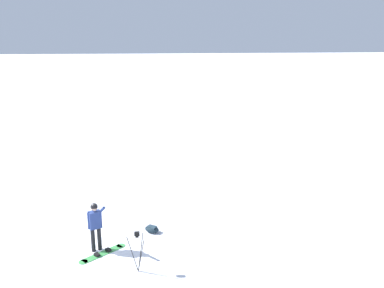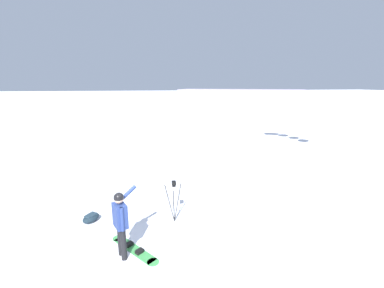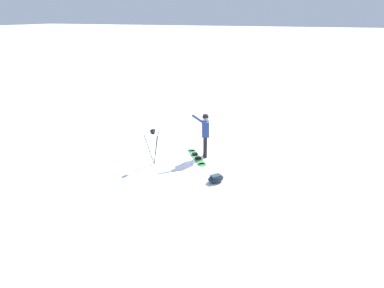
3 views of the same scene
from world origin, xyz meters
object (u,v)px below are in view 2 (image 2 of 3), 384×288
(snowboarder, at_px, (121,218))
(camera_tripod, at_px, (174,193))
(gear_bag_large, at_px, (91,218))
(snowboard, at_px, (134,249))

(snowboarder, distance_m, camera_tripod, 2.03)
(snowboarder, xyz_separation_m, gear_bag_large, (1.10, -1.89, -0.93))
(snowboarder, bearing_deg, gear_bag_large, -59.78)
(snowboarder, height_order, camera_tripod, snowboarder)
(gear_bag_large, bearing_deg, snowboard, 129.11)
(snowboarder, distance_m, snowboard, 1.09)
(snowboarder, distance_m, gear_bag_large, 2.38)
(gear_bag_large, bearing_deg, snowboarder, 120.22)
(gear_bag_large, xyz_separation_m, camera_tripod, (-2.56, 0.48, 0.83))
(gear_bag_large, relative_size, camera_tripod, 0.50)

